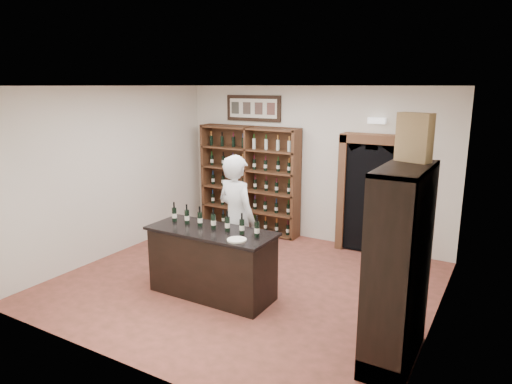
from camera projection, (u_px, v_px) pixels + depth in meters
floor at (245, 282)px, 7.13m from camera, size 5.50×5.50×0.00m
ceiling at (244, 86)px, 6.45m from camera, size 5.50×5.50×0.00m
wall_back at (312, 164)px, 8.90m from camera, size 5.50×0.04×3.00m
wall_left at (114, 172)px, 8.13m from camera, size 0.04×5.00×3.00m
wall_right at (441, 215)px, 5.45m from camera, size 0.04×5.00×3.00m
wine_shelf at (250, 179)px, 9.48m from camera, size 2.20×0.38×2.20m
framed_picture at (253, 108)px, 9.26m from camera, size 1.25×0.04×0.52m
arched_doorway at (371, 191)px, 8.22m from camera, size 1.17×0.35×2.17m
emergency_light at (377, 121)px, 8.01m from camera, size 0.30×0.10×0.10m
tasting_counter at (212, 263)px, 6.61m from camera, size 1.88×0.78×1.00m
counter_bottle_0 at (174, 214)px, 6.87m from camera, size 0.07×0.07×0.30m
counter_bottle_1 at (187, 217)px, 6.76m from camera, size 0.07×0.07×0.30m
counter_bottle_2 at (200, 219)px, 6.64m from camera, size 0.07×0.07×0.30m
counter_bottle_3 at (213, 221)px, 6.52m from camera, size 0.07×0.07×0.30m
counter_bottle_4 at (227, 224)px, 6.41m from camera, size 0.07×0.07×0.30m
counter_bottle_5 at (242, 227)px, 6.29m from camera, size 0.07×0.07×0.30m
counter_bottle_6 at (257, 229)px, 6.17m from camera, size 0.07×0.07×0.30m
side_cabinet at (399, 297)px, 4.97m from camera, size 0.48×1.20×2.20m
shopkeeper at (237, 219)px, 6.99m from camera, size 0.83×0.65×2.00m
plate at (237, 240)px, 6.04m from camera, size 0.26×0.26×0.02m
wine_crate at (414, 138)px, 4.88m from camera, size 0.40×0.26×0.53m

